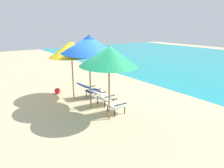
{
  "coord_description": "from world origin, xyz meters",
  "views": [
    {
      "loc": [
        6.34,
        -4.1,
        2.98
      ],
      "look_at": [
        0.0,
        0.38,
        0.75
      ],
      "focal_mm": 33.45,
      "sensor_mm": 36.0,
      "label": 1
    }
  ],
  "objects_px": {
    "lounge_chair_left": "(89,89)",
    "beach_ball": "(57,91)",
    "beach_umbrella_center": "(89,45)",
    "beach_umbrella_right": "(109,56)",
    "lounge_chair_right": "(112,103)",
    "beach_umbrella_left": "(71,49)",
    "lounge_chair_center": "(102,95)"
  },
  "relations": [
    {
      "from": "beach_umbrella_left",
      "to": "lounge_chair_right",
      "type": "bearing_deg",
      "value": 8.28
    },
    {
      "from": "lounge_chair_left",
      "to": "lounge_chair_right",
      "type": "distance_m",
      "value": 1.89
    },
    {
      "from": "lounge_chair_right",
      "to": "lounge_chair_center",
      "type": "bearing_deg",
      "value": 170.6
    },
    {
      "from": "lounge_chair_left",
      "to": "beach_umbrella_right",
      "type": "xyz_separation_m",
      "value": [
        2.17,
        -0.48,
        1.66
      ]
    },
    {
      "from": "beach_umbrella_right",
      "to": "beach_ball",
      "type": "bearing_deg",
      "value": -173.33
    },
    {
      "from": "lounge_chair_left",
      "to": "beach_umbrella_left",
      "type": "bearing_deg",
      "value": -129.73
    },
    {
      "from": "lounge_chair_center",
      "to": "lounge_chair_left",
      "type": "bearing_deg",
      "value": 178.29
    },
    {
      "from": "lounge_chair_right",
      "to": "beach_umbrella_left",
      "type": "height_order",
      "value": "beach_umbrella_left"
    },
    {
      "from": "beach_umbrella_left",
      "to": "beach_ball",
      "type": "distance_m",
      "value": 2.13
    },
    {
      "from": "lounge_chair_center",
      "to": "beach_umbrella_center",
      "type": "bearing_deg",
      "value": -93.7
    },
    {
      "from": "beach_umbrella_center",
      "to": "lounge_chair_center",
      "type": "bearing_deg",
      "value": 86.3
    },
    {
      "from": "lounge_chair_left",
      "to": "beach_ball",
      "type": "distance_m",
      "value": 1.6
    },
    {
      "from": "lounge_chair_left",
      "to": "lounge_chair_center",
      "type": "distance_m",
      "value": 1.02
    },
    {
      "from": "beach_ball",
      "to": "lounge_chair_left",
      "type": "bearing_deg",
      "value": 33.94
    },
    {
      "from": "beach_umbrella_center",
      "to": "beach_umbrella_right",
      "type": "distance_m",
      "value": 1.21
    },
    {
      "from": "lounge_chair_center",
      "to": "beach_ball",
      "type": "xyz_separation_m",
      "value": [
        -2.33,
        -0.85,
        -0.27
      ]
    },
    {
      "from": "beach_umbrella_right",
      "to": "beach_ball",
      "type": "distance_m",
      "value": 4.0
    },
    {
      "from": "beach_ball",
      "to": "beach_umbrella_right",
      "type": "bearing_deg",
      "value": 6.67
    },
    {
      "from": "lounge_chair_left",
      "to": "beach_ball",
      "type": "xyz_separation_m",
      "value": [
        -1.31,
        -0.88,
        -0.27
      ]
    },
    {
      "from": "beach_umbrella_center",
      "to": "lounge_chair_left",
      "type": "bearing_deg",
      "value": 153.76
    },
    {
      "from": "lounge_chair_center",
      "to": "beach_umbrella_center",
      "type": "relative_size",
      "value": 0.34
    },
    {
      "from": "lounge_chair_right",
      "to": "beach_ball",
      "type": "height_order",
      "value": "lounge_chair_right"
    },
    {
      "from": "lounge_chair_center",
      "to": "beach_umbrella_right",
      "type": "distance_m",
      "value": 2.07
    },
    {
      "from": "lounge_chair_center",
      "to": "lounge_chair_right",
      "type": "height_order",
      "value": "same"
    },
    {
      "from": "lounge_chair_left",
      "to": "beach_ball",
      "type": "height_order",
      "value": "lounge_chair_left"
    },
    {
      "from": "lounge_chair_left",
      "to": "beach_umbrella_left",
      "type": "xyz_separation_m",
      "value": [
        -0.42,
        -0.51,
        1.63
      ]
    },
    {
      "from": "beach_umbrella_left",
      "to": "beach_ball",
      "type": "height_order",
      "value": "beach_umbrella_left"
    },
    {
      "from": "beach_umbrella_left",
      "to": "lounge_chair_left",
      "type": "bearing_deg",
      "value": 50.27
    },
    {
      "from": "lounge_chair_center",
      "to": "beach_umbrella_right",
      "type": "relative_size",
      "value": 0.36
    },
    {
      "from": "lounge_chair_left",
      "to": "beach_umbrella_center",
      "type": "relative_size",
      "value": 0.34
    },
    {
      "from": "beach_umbrella_right",
      "to": "lounge_chair_left",
      "type": "bearing_deg",
      "value": 167.6
    },
    {
      "from": "lounge_chair_left",
      "to": "lounge_chair_right",
      "type": "bearing_deg",
      "value": -5.27
    }
  ]
}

